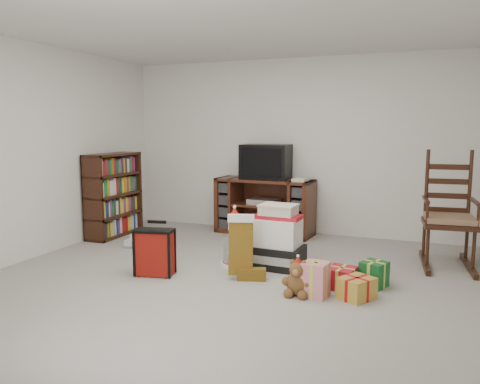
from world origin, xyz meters
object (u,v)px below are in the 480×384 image
gift_pile (278,241)px  gift_cluster (350,280)px  sneaker_pair (139,243)px  mrs_claus_figurine (235,243)px  tv_stand (265,206)px  red_suitcase (155,252)px  teddy_bear (298,280)px  bookshelf (114,196)px  rocking_chair (448,225)px  crt_television (266,162)px  santa_figurine (278,240)px

gift_pile → gift_cluster: (0.86, -0.56, -0.17)m
sneaker_pair → mrs_claus_figurine: bearing=-6.1°
gift_cluster → tv_stand: bearing=126.1°
red_suitcase → teddy_bear: size_ratio=1.73×
bookshelf → red_suitcase: size_ratio=2.05×
red_suitcase → sneaker_pair: 1.25m
rocking_chair → mrs_claus_figurine: bearing=-162.9°
bookshelf → crt_television: bearing=23.9°
red_suitcase → mrs_claus_figurine: bearing=31.6°
tv_stand → red_suitcase: 2.29m
teddy_bear → santa_figurine: size_ratio=0.54×
red_suitcase → santa_figurine: bearing=33.3°
bookshelf → teddy_bear: size_ratio=3.54×
tv_stand → rocking_chair: size_ratio=1.07×
gift_pile → mrs_claus_figurine: gift_pile is taller
bookshelf → red_suitcase: bearing=-42.5°
crt_television → teddy_bear: bearing=-66.7°
bookshelf → mrs_claus_figurine: size_ratio=1.76×
red_suitcase → tv_stand: bearing=66.7°
teddy_bear → crt_television: (-1.06, 2.29, 0.90)m
teddy_bear → crt_television: 2.68m
santa_figurine → mrs_claus_figurine: 0.56m
teddy_bear → crt_television: crt_television is taller
tv_stand → gift_pile: bearing=-62.2°
red_suitcase → crt_television: size_ratio=0.84×
santa_figurine → sneaker_pair: 1.85m
teddy_bear → gift_pile: bearing=118.8°
gift_pile → sneaker_pair: size_ratio=1.90×
gift_pile → teddy_bear: gift_pile is taller
teddy_bear → mrs_claus_figurine: 1.10m
teddy_bear → mrs_claus_figurine: mrs_claus_figurine is taller
rocking_chair → red_suitcase: rocking_chair is taller
rocking_chair → gift_pile: bearing=-160.7°
santa_figurine → tv_stand: bearing=114.9°
bookshelf → sneaker_pair: size_ratio=3.22×
tv_stand → mrs_claus_figurine: 1.65m
gift_pile → bookshelf: bearing=169.2°
gift_pile → santa_figurine: (-0.09, 0.30, -0.07)m
bookshelf → teddy_bear: 3.37m
santa_figurine → gift_cluster: (0.95, -0.86, -0.10)m
bookshelf → rocking_chair: 4.35m
teddy_bear → gift_cluster: bearing=24.0°
red_suitcase → gift_pile: bearing=21.1°
santa_figurine → mrs_claus_figurine: mrs_claus_figurine is taller
santa_figurine → bookshelf: bearing=172.0°
red_suitcase → teddy_bear: (1.53, -0.03, -0.10)m
red_suitcase → gift_cluster: (1.98, 0.16, -0.11)m
tv_stand → teddy_bear: size_ratio=4.35×
gift_pile → red_suitcase: bearing=-143.8°
tv_stand → mrs_claus_figurine: size_ratio=2.15×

